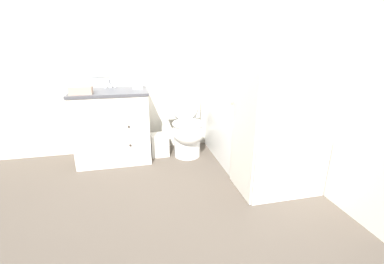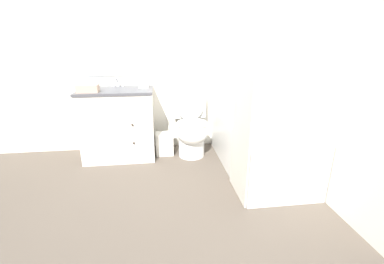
{
  "view_description": "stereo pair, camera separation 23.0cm",
  "coord_description": "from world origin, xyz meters",
  "px_view_note": "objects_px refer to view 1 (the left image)",
  "views": [
    {
      "loc": [
        -0.48,
        -1.59,
        1.33
      ],
      "look_at": [
        0.06,
        0.75,
        0.5
      ],
      "focal_mm": 24.0,
      "sensor_mm": 36.0,
      "label": 1
    },
    {
      "loc": [
        -0.26,
        -1.63,
        1.33
      ],
      "look_at": [
        0.06,
        0.75,
        0.5
      ],
      "focal_mm": 24.0,
      "sensor_mm": 36.0,
      "label": 2
    }
  ],
  "objects_px": {
    "bathtub": "(253,142)",
    "soap_dispenser": "(136,82)",
    "hand_towel_folded": "(81,90)",
    "sink_faucet": "(110,85)",
    "wastebasket": "(160,145)",
    "tissue_box": "(137,84)",
    "vanity_cabinet": "(113,125)",
    "bath_towel_folded": "(263,128)",
    "toilet": "(186,126)"
  },
  "relations": [
    {
      "from": "toilet",
      "to": "wastebasket",
      "type": "bearing_deg",
      "value": 172.37
    },
    {
      "from": "wastebasket",
      "to": "tissue_box",
      "type": "xyz_separation_m",
      "value": [
        -0.22,
        0.09,
        0.74
      ]
    },
    {
      "from": "tissue_box",
      "to": "vanity_cabinet",
      "type": "bearing_deg",
      "value": -166.67
    },
    {
      "from": "tissue_box",
      "to": "hand_towel_folded",
      "type": "xyz_separation_m",
      "value": [
        -0.58,
        -0.23,
        -0.01
      ]
    },
    {
      "from": "wastebasket",
      "to": "tissue_box",
      "type": "relative_size",
      "value": 2.25
    },
    {
      "from": "vanity_cabinet",
      "to": "wastebasket",
      "type": "xyz_separation_m",
      "value": [
        0.53,
        -0.02,
        -0.29
      ]
    },
    {
      "from": "bathtub",
      "to": "bath_towel_folded",
      "type": "xyz_separation_m",
      "value": [
        -0.12,
        -0.41,
        0.31
      ]
    },
    {
      "from": "soap_dispenser",
      "to": "bath_towel_folded",
      "type": "distance_m",
      "value": 1.53
    },
    {
      "from": "bathtub",
      "to": "wastebasket",
      "type": "relative_size",
      "value": 5.51
    },
    {
      "from": "soap_dispenser",
      "to": "hand_towel_folded",
      "type": "bearing_deg",
      "value": -158.44
    },
    {
      "from": "toilet",
      "to": "hand_towel_folded",
      "type": "height_order",
      "value": "hand_towel_folded"
    },
    {
      "from": "hand_towel_folded",
      "to": "bath_towel_folded",
      "type": "xyz_separation_m",
      "value": [
        1.69,
        -0.76,
        -0.29
      ]
    },
    {
      "from": "tissue_box",
      "to": "bath_towel_folded",
      "type": "xyz_separation_m",
      "value": [
        1.11,
        -0.99,
        -0.3
      ]
    },
    {
      "from": "sink_faucet",
      "to": "soap_dispenser",
      "type": "bearing_deg",
      "value": -22.39
    },
    {
      "from": "tissue_box",
      "to": "soap_dispenser",
      "type": "height_order",
      "value": "soap_dispenser"
    },
    {
      "from": "hand_towel_folded",
      "to": "vanity_cabinet",
      "type": "bearing_deg",
      "value": 30.02
    },
    {
      "from": "hand_towel_folded",
      "to": "bathtub",
      "type": "bearing_deg",
      "value": -10.87
    },
    {
      "from": "sink_faucet",
      "to": "wastebasket",
      "type": "height_order",
      "value": "sink_faucet"
    },
    {
      "from": "vanity_cabinet",
      "to": "hand_towel_folded",
      "type": "xyz_separation_m",
      "value": [
        -0.27,
        -0.15,
        0.44
      ]
    },
    {
      "from": "vanity_cabinet",
      "to": "sink_faucet",
      "type": "distance_m",
      "value": 0.48
    },
    {
      "from": "toilet",
      "to": "bathtub",
      "type": "height_order",
      "value": "toilet"
    },
    {
      "from": "vanity_cabinet",
      "to": "bath_towel_folded",
      "type": "distance_m",
      "value": 1.7
    },
    {
      "from": "vanity_cabinet",
      "to": "soap_dispenser",
      "type": "bearing_deg",
      "value": 13.03
    },
    {
      "from": "wastebasket",
      "to": "toilet",
      "type": "bearing_deg",
      "value": -7.63
    },
    {
      "from": "soap_dispenser",
      "to": "wastebasket",
      "type": "bearing_deg",
      "value": -19.72
    },
    {
      "from": "sink_faucet",
      "to": "wastebasket",
      "type": "bearing_deg",
      "value": -21.22
    },
    {
      "from": "sink_faucet",
      "to": "toilet",
      "type": "bearing_deg",
      "value": -16.25
    },
    {
      "from": "tissue_box",
      "to": "hand_towel_folded",
      "type": "bearing_deg",
      "value": -158.51
    },
    {
      "from": "soap_dispenser",
      "to": "bath_towel_folded",
      "type": "bearing_deg",
      "value": -41.14
    },
    {
      "from": "sink_faucet",
      "to": "bath_towel_folded",
      "type": "xyz_separation_m",
      "value": [
        1.42,
        -1.1,
        -0.29
      ]
    },
    {
      "from": "toilet",
      "to": "bathtub",
      "type": "xyz_separation_m",
      "value": [
        0.68,
        -0.44,
        -0.11
      ]
    },
    {
      "from": "vanity_cabinet",
      "to": "tissue_box",
      "type": "bearing_deg",
      "value": 13.33
    },
    {
      "from": "bath_towel_folded",
      "to": "toilet",
      "type": "bearing_deg",
      "value": 123.23
    },
    {
      "from": "bathtub",
      "to": "soap_dispenser",
      "type": "bearing_deg",
      "value": 155.35
    },
    {
      "from": "toilet",
      "to": "hand_towel_folded",
      "type": "relative_size",
      "value": 3.81
    },
    {
      "from": "tissue_box",
      "to": "wastebasket",
      "type": "bearing_deg",
      "value": -22.21
    },
    {
      "from": "bathtub",
      "to": "tissue_box",
      "type": "relative_size",
      "value": 12.41
    },
    {
      "from": "soap_dispenser",
      "to": "hand_towel_folded",
      "type": "height_order",
      "value": "soap_dispenser"
    },
    {
      "from": "wastebasket",
      "to": "bath_towel_folded",
      "type": "xyz_separation_m",
      "value": [
        0.89,
        -0.9,
        0.44
      ]
    },
    {
      "from": "tissue_box",
      "to": "bath_towel_folded",
      "type": "bearing_deg",
      "value": -41.69
    },
    {
      "from": "soap_dispenser",
      "to": "sink_faucet",
      "type": "bearing_deg",
      "value": 157.61
    },
    {
      "from": "vanity_cabinet",
      "to": "hand_towel_folded",
      "type": "bearing_deg",
      "value": -149.98
    },
    {
      "from": "sink_faucet",
      "to": "wastebasket",
      "type": "xyz_separation_m",
      "value": [
        0.53,
        -0.21,
        -0.73
      ]
    },
    {
      "from": "wastebasket",
      "to": "tissue_box",
      "type": "bearing_deg",
      "value": 157.79
    },
    {
      "from": "sink_faucet",
      "to": "tissue_box",
      "type": "xyz_separation_m",
      "value": [
        0.31,
        -0.12,
        0.01
      ]
    },
    {
      "from": "bathtub",
      "to": "wastebasket",
      "type": "bearing_deg",
      "value": 154.24
    },
    {
      "from": "wastebasket",
      "to": "soap_dispenser",
      "type": "bearing_deg",
      "value": 160.28
    },
    {
      "from": "toilet",
      "to": "bathtub",
      "type": "distance_m",
      "value": 0.82
    },
    {
      "from": "vanity_cabinet",
      "to": "bathtub",
      "type": "relative_size",
      "value": 0.55
    },
    {
      "from": "vanity_cabinet",
      "to": "sink_faucet",
      "type": "bearing_deg",
      "value": 90.0
    }
  ]
}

